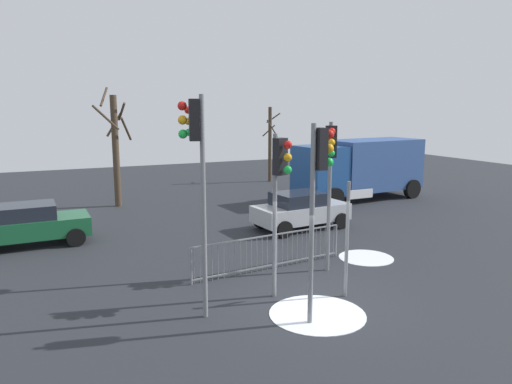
# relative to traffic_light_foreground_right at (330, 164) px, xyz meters

# --- Properties ---
(ground_plane) EXTENTS (60.00, 60.00, 0.00)m
(ground_plane) POSITION_rel_traffic_light_foreground_right_xyz_m (-1.45, -1.75, -3.22)
(ground_plane) COLOR #26282D
(traffic_light_foreground_right) EXTENTS (0.42, 0.51, 4.39)m
(traffic_light_foreground_right) POSITION_rel_traffic_light_foreground_right_xyz_m (0.00, 0.00, 0.00)
(traffic_light_foreground_right) COLOR slate
(traffic_light_foreground_right) RESTS_ON ground
(traffic_light_mid_right) EXTENTS (0.56, 0.36, 5.08)m
(traffic_light_mid_right) POSITION_rel_traffic_light_foreground_right_xyz_m (-4.41, -1.41, 0.49)
(traffic_light_mid_right) COLOR slate
(traffic_light_mid_right) RESTS_ON ground
(traffic_light_rear_right) EXTENTS (0.38, 0.55, 4.17)m
(traffic_light_rear_right) POSITION_rel_traffic_light_foreground_right_xyz_m (-2.22, -1.14, -0.16)
(traffic_light_rear_right) COLOR slate
(traffic_light_rear_right) RESTS_ON ground
(traffic_light_foreground_left) EXTENTS (0.46, 0.47, 4.97)m
(traffic_light_foreground_left) POSITION_rel_traffic_light_foreground_right_xyz_m (-3.59, 1.05, 0.41)
(traffic_light_foreground_left) COLOR slate
(traffic_light_foreground_left) RESTS_ON ground
(traffic_light_mid_left) EXTENTS (0.57, 0.33, 4.48)m
(traffic_light_mid_left) POSITION_rel_traffic_light_foreground_right_xyz_m (-2.09, -2.72, 0.06)
(traffic_light_mid_left) COLOR slate
(traffic_light_mid_left) RESTS_ON ground
(direction_sign_post) EXTENTS (0.79, 0.09, 3.00)m
(direction_sign_post) POSITION_rel_traffic_light_foreground_right_xyz_m (-0.55, -1.77, -1.54)
(direction_sign_post) COLOR slate
(direction_sign_post) RESTS_ON ground
(pedestrian_guard_railing) EXTENTS (5.10, 0.58, 1.07)m
(pedestrian_guard_railing) POSITION_rel_traffic_light_foreground_right_xyz_m (-1.46, 0.90, -2.67)
(pedestrian_guard_railing) COLOR slate
(pedestrian_guard_railing) RESTS_ON ground
(car_green_trailing) EXTENTS (3.84, 2.00, 1.47)m
(car_green_trailing) POSITION_rel_traffic_light_foreground_right_xyz_m (-7.96, 6.69, -2.45)
(car_green_trailing) COLOR #195933
(car_green_trailing) RESTS_ON ground
(car_silver_far) EXTENTS (3.94, 2.23, 1.47)m
(car_silver_far) POSITION_rel_traffic_light_foreground_right_xyz_m (1.81, 4.81, -2.45)
(car_silver_far) COLOR #B2B5BA
(car_silver_far) RESTS_ON ground
(delivery_truck) EXTENTS (7.24, 3.27, 3.10)m
(delivery_truck) POSITION_rel_traffic_light_foreground_right_xyz_m (7.70, 8.90, -1.48)
(delivery_truck) COLOR #33518C
(delivery_truck) RESTS_ON ground
(bare_tree_left) EXTENTS (1.85, 1.67, 5.73)m
(bare_tree_left) POSITION_rel_traffic_light_foreground_right_xyz_m (-4.11, 12.32, -0.32)
(bare_tree_left) COLOR #473828
(bare_tree_left) RESTS_ON ground
(bare_tree_centre) EXTENTS (1.11, 1.12, 4.78)m
(bare_tree_centre) POSITION_rel_traffic_light_foreground_right_xyz_m (6.14, 16.34, -0.73)
(bare_tree_centre) COLOR #473828
(bare_tree_centre) RESTS_ON ground
(snow_patch_kerb) EXTENTS (1.75, 1.75, 0.01)m
(snow_patch_kerb) POSITION_rel_traffic_light_foreground_right_xyz_m (1.85, 0.59, -3.21)
(snow_patch_kerb) COLOR white
(snow_patch_kerb) RESTS_ON ground
(snow_patch_island) EXTENTS (2.28, 2.28, 0.01)m
(snow_patch_island) POSITION_rel_traffic_light_foreground_right_xyz_m (-1.85, -2.42, -3.21)
(snow_patch_island) COLOR white
(snow_patch_island) RESTS_ON ground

